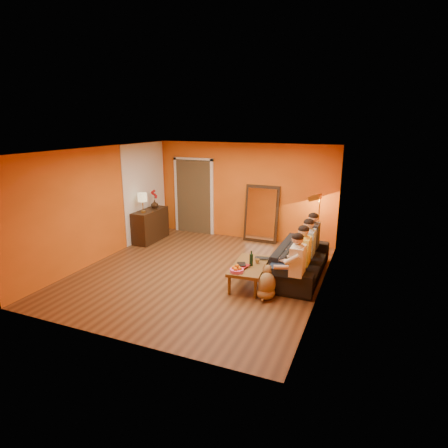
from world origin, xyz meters
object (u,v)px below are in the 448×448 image
at_px(mirror_frame, 261,214).
at_px(wine_bottle, 251,258).
at_px(dog, 267,282).
at_px(vase, 155,204).
at_px(person_mid_right, 308,247).
at_px(sofa, 300,261).
at_px(person_far_right, 313,240).
at_px(person_far_left, 297,266).
at_px(coffee_table, 249,274).
at_px(person_mid_left, 303,256).
at_px(floor_lamp, 318,225).
at_px(sideboard, 151,225).
at_px(table_lamp, 143,203).
at_px(tumbler, 257,261).
at_px(laptop, 263,259).

bearing_deg(mirror_frame, wine_bottle, -76.85).
bearing_deg(dog, vase, 135.07).
xyz_separation_m(dog, person_mid_right, (0.49, 1.34, 0.30)).
relative_size(sofa, person_far_right, 1.86).
xyz_separation_m(person_far_left, vase, (-4.37, 2.11, 0.35)).
bearing_deg(coffee_table, person_mid_left, 16.26).
bearing_deg(dog, person_far_right, 61.73).
relative_size(floor_lamp, person_mid_right, 1.18).
distance_m(sideboard, person_mid_right, 4.44).
relative_size(table_lamp, person_far_right, 0.42).
height_order(person_mid_left, vase, person_mid_left).
bearing_deg(floor_lamp, person_mid_right, -74.71).
height_order(floor_lamp, person_far_right, floor_lamp).
xyz_separation_m(table_lamp, person_mid_left, (4.37, -1.01, -0.49)).
bearing_deg(mirror_frame, vase, -163.43).
bearing_deg(dog, coffee_table, 125.44).
xyz_separation_m(person_far_right, wine_bottle, (-0.92, -1.53, -0.03)).
height_order(person_far_right, tumbler, person_far_right).
height_order(sideboard, floor_lamp, floor_lamp).
relative_size(coffee_table, floor_lamp, 0.85).
bearing_deg(person_mid_right, coffee_table, -136.38).
bearing_deg(wine_bottle, coffee_table, 135.00).
relative_size(sofa, laptop, 6.27).
bearing_deg(floor_lamp, mirror_frame, -179.57).
xyz_separation_m(mirror_frame, table_lamp, (-2.79, -1.38, 0.34)).
height_order(table_lamp, tumbler, table_lamp).
distance_m(wine_bottle, laptop, 0.44).
bearing_deg(wine_bottle, table_lamp, 157.38).
bearing_deg(sofa, mirror_frame, 36.77).
distance_m(sideboard, vase, 0.59).
height_order(person_far_right, wine_bottle, person_far_right).
relative_size(sideboard, dog, 1.93).
bearing_deg(dog, table_lamp, 141.38).
bearing_deg(dog, floor_lamp, 66.96).
distance_m(mirror_frame, dog, 3.39).
relative_size(mirror_frame, person_far_right, 1.25).
distance_m(mirror_frame, vase, 2.92).
bearing_deg(person_far_right, mirror_frame, 140.76).
bearing_deg(person_mid_left, person_far_left, -90.00).
height_order(person_mid_left, tumbler, person_mid_left).
distance_m(coffee_table, wine_bottle, 0.37).
xyz_separation_m(floor_lamp, tumbler, (-0.82, -2.27, -0.26)).
distance_m(laptop, vase, 3.95).
distance_m(tumbler, laptop, 0.24).
relative_size(coffee_table, person_far_right, 1.00).
height_order(table_lamp, laptop, table_lamp).
distance_m(person_mid_right, tumbler, 1.18).
relative_size(table_lamp, laptop, 1.41).
bearing_deg(sideboard, dog, -28.46).
bearing_deg(person_far_right, sofa, -101.31).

